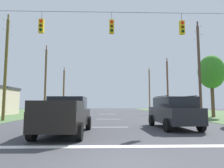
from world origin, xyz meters
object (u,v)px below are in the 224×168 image
Objects in this scene: distant_car_oncoming at (169,109)px; utility_pole_distant_left at (64,90)px; suv_black at (173,112)px; distant_car_crossing_white at (79,109)px; utility_pole_far_right at (168,86)px; utility_pole_far_left at (6,66)px; tree_roadside_right at (211,72)px; utility_pole_near_left at (149,89)px; utility_pole_mid_right at (199,69)px; pickup_truck at (66,115)px; overhead_signal_span at (111,59)px; utility_pole_distant_right at (45,80)px.

utility_pole_distant_left is (-18.79, 13.08, 3.75)m from distant_car_oncoming.
suv_black is 19.96m from distant_car_crossing_white.
utility_pole_far_right is at bearing 73.45° from suv_black.
utility_pole_far_right is (5.79, 19.49, 3.38)m from suv_black.
utility_pole_far_left reaches higher than tree_roadside_right.
distant_car_oncoming is at bearing -90.16° from utility_pole_near_left.
utility_pole_far_left reaches higher than utility_pole_far_right.
utility_pole_far_right is at bearing -87.24° from utility_pole_near_left.
tree_roadside_right is at bearing -76.02° from utility_pole_far_right.
utility_pole_near_left reaches higher than distant_car_crossing_white.
utility_pole_mid_right is 12.46m from utility_pole_far_right.
distant_car_oncoming is at bearing -3.51° from distant_car_crossing_white.
utility_pole_far_right is (0.55, 12.42, -0.69)m from utility_pole_mid_right.
utility_pole_far_left is at bearing 157.10° from suv_black.
pickup_truck is 1.23× the size of distant_car_crossing_white.
overhead_signal_span is 3.90× the size of suv_black.
pickup_truck is 0.59× the size of utility_pole_far_right.
distant_car_oncoming is 0.43× the size of utility_pole_far_left.
distant_car_crossing_white is (-4.50, 17.78, -3.74)m from overhead_signal_span.
utility_pole_distant_right reaches higher than suv_black.
distant_car_oncoming is 14.18m from utility_pole_near_left.
distant_car_crossing_white is 13.76m from utility_pole_distant_left.
utility_pole_distant_left is (-19.37, 10.79, 0.10)m from utility_pole_far_right.
utility_pole_far_right reaches higher than tree_roadside_right.
utility_pole_distant_right is at bearing 90.44° from utility_pole_far_left.
distant_car_oncoming is 0.60× the size of tree_roadside_right.
suv_black is 20.61m from utility_pole_far_right.
suv_black reaches higher than pickup_truck.
utility_pole_far_right reaches higher than pickup_truck.
utility_pole_far_left reaches higher than suv_black.
utility_pole_far_left is at bearing 150.33° from overhead_signal_span.
suv_black is 0.48× the size of utility_pole_far_left.
pickup_truck is at bearing -119.40° from utility_pole_far_right.
overhead_signal_span is 3.50× the size of pickup_truck.
utility_pole_mid_right is 1.40× the size of tree_roadside_right.
tree_roadside_right is (2.34, -9.39, 0.82)m from utility_pole_far_right.
suv_black reaches higher than distant_car_crossing_white.
tree_roadside_right is (16.65, -7.94, 4.48)m from distant_car_crossing_white.
suv_black is at bearing -106.85° from distant_car_oncoming.
utility_pole_far_right is 23.87m from utility_pole_far_left.
tree_roadside_right is at bearing 51.19° from suv_black.
distant_car_oncoming is 8.88m from tree_roadside_right.
overhead_signal_span is at bearing 45.62° from pickup_truck.
distant_car_crossing_white is 6.92m from utility_pole_distant_right.
distant_car_oncoming is 19.58m from utility_pole_distant_right.
pickup_truck is 22.61m from distant_car_oncoming.
pickup_truck is 0.50× the size of utility_pole_distant_right.
utility_pole_far_left is at bearing 132.49° from pickup_truck.
tree_roadside_right is at bearing 39.00° from overhead_signal_span.
utility_pole_distant_right is at bearing 149.73° from utility_pole_mid_right.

